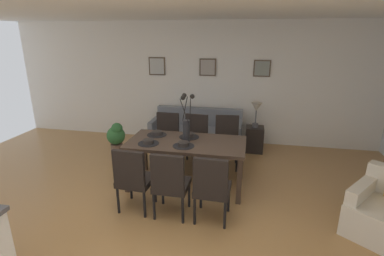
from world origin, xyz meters
name	(u,v)px	position (x,y,z in m)	size (l,w,h in m)	color
ground_plane	(170,224)	(0.00, 0.00, 0.00)	(9.00, 9.00, 0.00)	#A87A47
back_wall_panel	(208,83)	(0.00, 3.25, 1.30)	(9.00, 0.10, 2.60)	silver
ceiling_panel	(174,3)	(0.00, 0.40, 2.64)	(9.00, 7.20, 0.08)	white
dining_table	(186,146)	(-0.01, 1.04, 0.66)	(1.80, 0.89, 0.74)	#3D2D23
dining_chair_near_left	(133,177)	(-0.54, 0.20, 0.51)	(0.46, 0.46, 0.92)	black
dining_chair_near_right	(166,136)	(-0.58, 1.87, 0.51)	(0.45, 0.45, 0.92)	black
dining_chair_far_left	(170,182)	(-0.03, 0.17, 0.51)	(0.44, 0.44, 0.92)	black
dining_chair_far_right	(195,138)	(-0.03, 1.87, 0.51)	(0.46, 0.46, 0.92)	black
dining_chair_mid_left	(212,186)	(0.50, 0.17, 0.51)	(0.46, 0.46, 0.92)	black
dining_chair_mid_right	(227,139)	(0.54, 1.91, 0.51)	(0.47, 0.47, 0.92)	black
centerpiece_vase	(186,124)	(-0.01, 1.05, 1.02)	(0.21, 0.23, 0.73)	#232326
placemat_near_left	(149,143)	(-0.55, 0.84, 0.74)	(0.32, 0.32, 0.01)	black
bowl_near_left	(148,141)	(-0.55, 0.84, 0.78)	(0.17, 0.17, 0.07)	#2D2826
placemat_near_right	(157,135)	(-0.55, 1.25, 0.74)	(0.32, 0.32, 0.01)	black
bowl_near_right	(157,133)	(-0.55, 1.25, 0.78)	(0.17, 0.17, 0.07)	#2D2826
placemat_far_left	(183,146)	(-0.01, 0.84, 0.74)	(0.32, 0.32, 0.01)	black
bowl_far_left	(183,144)	(-0.01, 0.84, 0.78)	(0.17, 0.17, 0.07)	#2D2826
placemat_far_right	(189,137)	(-0.01, 1.25, 0.74)	(0.32, 0.32, 0.01)	black
bowl_far_right	(189,135)	(-0.01, 1.25, 0.78)	(0.17, 0.17, 0.07)	#2D2826
sofa	(197,135)	(-0.15, 2.70, 0.28)	(1.86, 0.84, 0.80)	slate
side_table	(254,139)	(1.05, 2.71, 0.26)	(0.36, 0.36, 0.52)	black
table_lamp	(256,109)	(1.05, 2.71, 0.89)	(0.22, 0.22, 0.51)	#4C4C51
framed_picture_left	(157,66)	(-1.14, 3.18, 1.65)	(0.37, 0.03, 0.39)	#473828
framed_picture_center	(208,67)	(-0.01, 3.18, 1.65)	(0.35, 0.03, 0.36)	#473828
framed_picture_right	(262,68)	(1.12, 3.18, 1.65)	(0.34, 0.03, 0.34)	#473828
potted_plant	(116,137)	(-1.65, 1.99, 0.37)	(0.36, 0.36, 0.67)	brown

